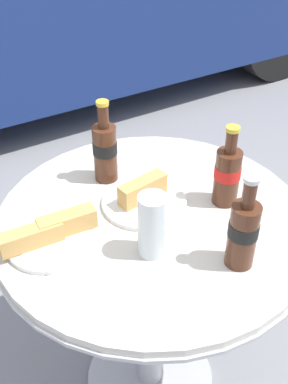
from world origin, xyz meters
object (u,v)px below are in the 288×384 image
object	(u,v)px
cola_bottle_left	(227,174)
lunch_plate_near	(144,198)
bistro_table	(151,262)
cola_bottle_right	(105,150)
drinking_glass	(152,228)
cola_bottle_center	(243,231)
lunch_plate_far	(50,235)

from	to	relation	value
cola_bottle_left	lunch_plate_near	bearing A→B (deg)	152.24
bistro_table	cola_bottle_right	size ratio (longest dim) A/B	3.42
bistro_table	drinking_glass	distance (m)	0.26
cola_bottle_center	lunch_plate_far	xyz separation A→B (m)	(-0.33, 0.27, -0.07)
cola_bottle_right	lunch_plate_far	distance (m)	0.29
cola_bottle_left	lunch_plate_far	size ratio (longest dim) A/B	0.94
cola_bottle_left	cola_bottle_right	size ratio (longest dim) A/B	0.94
cola_bottle_center	lunch_plate_far	distance (m)	0.43
cola_bottle_left	lunch_plate_near	xyz separation A→B (m)	(-0.18, 0.10, -0.07)
lunch_plate_far	cola_bottle_center	bearing A→B (deg)	-39.35
lunch_plate_near	lunch_plate_far	xyz separation A→B (m)	(-0.26, -0.01, 0.00)
cola_bottle_right	drinking_glass	distance (m)	0.31
cola_bottle_left	lunch_plate_far	bearing A→B (deg)	169.45
cola_bottle_center	drinking_glass	size ratio (longest dim) A/B	1.48
cola_bottle_center	lunch_plate_near	size ratio (longest dim) A/B	1.06
bistro_table	cola_bottle_center	bearing A→B (deg)	-70.75
lunch_plate_near	lunch_plate_far	distance (m)	0.26
cola_bottle_center	drinking_glass	world-z (taller)	cola_bottle_center
bistro_table	cola_bottle_center	xyz separation A→B (m)	(0.08, -0.23, 0.25)
drinking_glass	lunch_plate_far	bearing A→B (deg)	141.98
cola_bottle_right	cola_bottle_center	size ratio (longest dim) A/B	1.01
cola_bottle_left	cola_bottle_center	world-z (taller)	cola_bottle_center
bistro_table	cola_bottle_right	bearing A→B (deg)	95.80
cola_bottle_right	lunch_plate_near	bearing A→B (deg)	-79.22
drinking_glass	lunch_plate_near	bearing A→B (deg)	65.18
cola_bottle_center	drinking_glass	bearing A→B (deg)	139.03
cola_bottle_right	lunch_plate_near	world-z (taller)	cola_bottle_right
bistro_table	cola_bottle_left	size ratio (longest dim) A/B	3.63
cola_bottle_left	bistro_table	bearing A→B (deg)	167.38
cola_bottle_center	drinking_glass	distance (m)	0.19
cola_bottle_right	cola_bottle_center	distance (m)	0.45
bistro_table	lunch_plate_far	bearing A→B (deg)	171.05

